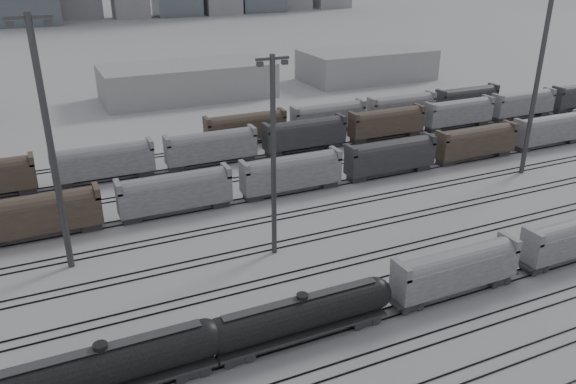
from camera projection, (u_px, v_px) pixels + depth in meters
name	position (u px, v px, depth m)	size (l,w,h in m)	color
ground	(358.00, 330.00, 52.16)	(900.00, 900.00, 0.00)	#B8B8BD
tracks	(282.00, 246.00, 66.75)	(220.00, 71.50, 0.16)	black
tank_car_a	(104.00, 368.00, 43.30)	(19.43, 3.24, 4.80)	#252527
tank_car_b	(302.00, 315.00, 49.90)	(18.35, 3.06, 4.53)	#252527
hopper_car_a	(456.00, 268.00, 56.29)	(14.14, 2.81, 5.06)	#252527
hopper_car_b	(574.00, 236.00, 62.72)	(13.86, 2.75, 4.96)	#252527
light_mast_b	(50.00, 143.00, 56.99)	(4.37, 0.70, 27.28)	#3B3B3E
light_mast_c	(273.00, 154.00, 60.83)	(3.66, 0.58, 22.84)	#3B3B3E
light_mast_d	(537.00, 81.00, 83.46)	(4.43, 0.71, 27.70)	#3B3B3E
bg_string_near	(291.00, 174.00, 80.86)	(151.00, 3.00, 5.60)	gray
bg_string_mid	(305.00, 135.00, 98.06)	(151.00, 3.00, 5.60)	#252527
bg_string_far	(366.00, 113.00, 111.45)	(66.00, 3.00, 5.60)	brown
warehouse_mid	(188.00, 81.00, 133.79)	(40.00, 18.00, 8.00)	#9FA0A2
warehouse_right	(367.00, 65.00, 152.95)	(35.00, 18.00, 8.00)	#9FA0A2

